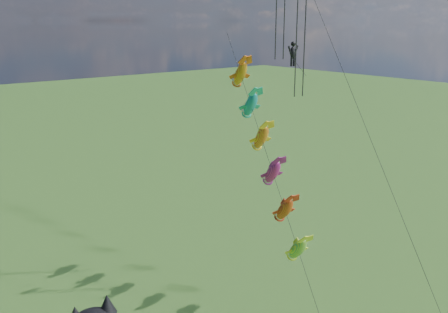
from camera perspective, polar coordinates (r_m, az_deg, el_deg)
fish_windsock_rig at (r=34.21m, az=4.95°, el=0.14°), size 4.60×15.36×18.28m
parafoil_rig at (r=35.47m, az=8.27°, el=13.33°), size 2.46×17.50×25.92m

